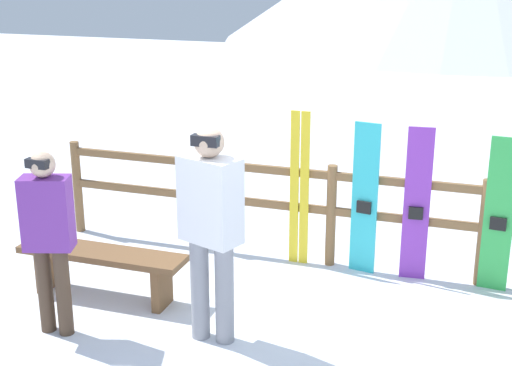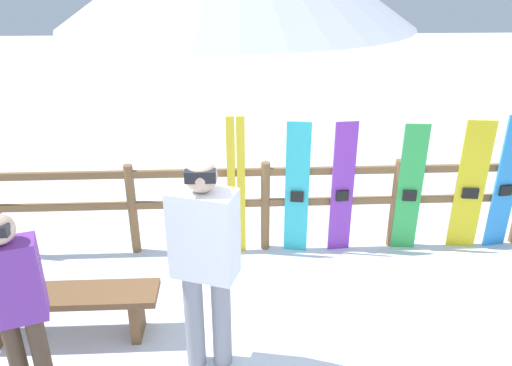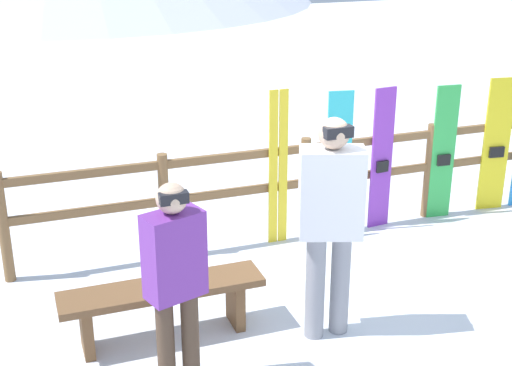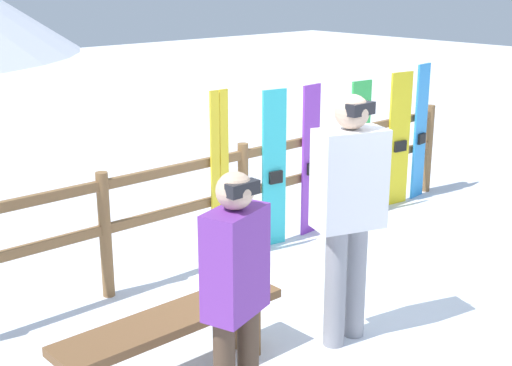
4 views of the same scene
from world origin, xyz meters
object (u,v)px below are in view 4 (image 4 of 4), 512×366
(ski_pair_yellow, at_px, (220,179))
(snowboard_yellow, at_px, (399,140))
(bench, at_px, (172,332))
(person_purple, at_px, (236,287))
(snowboard_blue, at_px, (420,132))
(snowboard_purple, at_px, (311,161))
(person_white, at_px, (349,204))
(snowboard_cyan, at_px, (274,169))
(snowboard_green, at_px, (359,151))

(ski_pair_yellow, height_order, snowboard_yellow, ski_pair_yellow)
(bench, height_order, snowboard_yellow, snowboard_yellow)
(person_purple, bearing_deg, snowboard_yellow, 26.23)
(snowboard_blue, bearing_deg, snowboard_purple, -180.00)
(person_white, distance_m, snowboard_blue, 3.69)
(ski_pair_yellow, xyz_separation_m, snowboard_purple, (1.16, -0.00, -0.04))
(person_purple, height_order, snowboard_yellow, person_purple)
(person_white, relative_size, snowboard_cyan, 1.18)
(person_white, distance_m, snowboard_purple, 2.25)
(snowboard_purple, distance_m, snowboard_blue, 1.83)
(snowboard_green, distance_m, snowboard_blue, 1.08)
(bench, distance_m, snowboard_blue, 4.71)
(ski_pair_yellow, distance_m, snowboard_cyan, 0.66)
(person_purple, bearing_deg, snowboard_green, 30.55)
(person_purple, xyz_separation_m, person_white, (1.29, 0.32, 0.12))
(bench, xyz_separation_m, snowboard_green, (3.41, 1.35, 0.39))
(person_purple, distance_m, snowboard_purple, 3.39)
(snowboard_blue, bearing_deg, snowboard_yellow, -179.99)
(person_purple, relative_size, snowboard_purple, 1.03)
(bench, relative_size, person_white, 0.89)
(snowboard_yellow, bearing_deg, snowboard_green, -180.00)
(person_white, relative_size, snowboard_blue, 1.14)
(bench, bearing_deg, snowboard_green, 21.54)
(snowboard_yellow, relative_size, snowboard_blue, 0.96)
(ski_pair_yellow, height_order, snowboard_green, ski_pair_yellow)
(bench, bearing_deg, snowboard_blue, 16.68)
(snowboard_yellow, bearing_deg, ski_pair_yellow, 179.93)
(bench, height_order, person_white, person_white)
(ski_pair_yellow, bearing_deg, snowboard_green, -0.10)
(snowboard_purple, xyz_separation_m, snowboard_blue, (1.83, 0.00, 0.03))
(person_purple, bearing_deg, ski_pair_yellow, 52.99)
(person_purple, xyz_separation_m, ski_pair_yellow, (1.54, 2.04, -0.12))
(bench, distance_m, snowboard_yellow, 4.32)
(person_white, bearing_deg, snowboard_blue, 27.91)
(ski_pair_yellow, bearing_deg, snowboard_purple, -0.17)
(snowboard_purple, relative_size, snowboard_yellow, 1.00)
(snowboard_purple, xyz_separation_m, snowboard_yellow, (1.43, -0.00, -0.00))
(bench, xyz_separation_m, snowboard_purple, (2.66, 1.35, 0.40))
(ski_pair_yellow, xyz_separation_m, snowboard_yellow, (2.60, -0.00, -0.04))
(person_white, distance_m, snowboard_green, 2.78)
(person_white, bearing_deg, snowboard_purple, 50.57)
(snowboard_cyan, height_order, snowboard_purple, snowboard_cyan)
(person_purple, distance_m, snowboard_cyan, 3.00)
(bench, height_order, person_purple, person_purple)
(snowboard_cyan, bearing_deg, person_white, -117.99)
(ski_pair_yellow, bearing_deg, person_white, -98.32)
(bench, distance_m, snowboard_cyan, 2.57)
(snowboard_purple, bearing_deg, snowboard_blue, 0.00)
(bench, bearing_deg, snowboard_purple, 26.85)
(snowboard_green, height_order, snowboard_yellow, snowboard_yellow)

